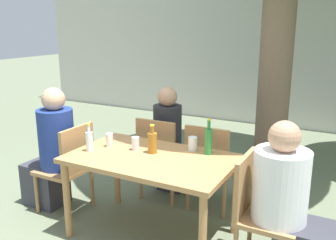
# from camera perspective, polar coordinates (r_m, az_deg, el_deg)

# --- Properties ---
(ground_plane) EXTENTS (30.00, 30.00, 0.00)m
(ground_plane) POSITION_cam_1_polar(r_m,az_deg,el_deg) (3.49, -2.42, -16.94)
(ground_plane) COLOR #667056
(cafe_building_wall) EXTENTS (10.00, 0.08, 2.80)m
(cafe_building_wall) POSITION_cam_1_polar(r_m,az_deg,el_deg) (6.93, 15.56, 10.57)
(cafe_building_wall) COLOR beige
(cafe_building_wall) RESTS_ON ground_plane
(dining_table_front) EXTENTS (1.39, 0.86, 0.73)m
(dining_table_front) POSITION_cam_1_polar(r_m,az_deg,el_deg) (3.20, -2.54, -6.99)
(dining_table_front) COLOR #B27F4C
(dining_table_front) RESTS_ON ground_plane
(patio_chair_0) EXTENTS (0.44, 0.44, 0.89)m
(patio_chair_0) POSITION_cam_1_polar(r_m,az_deg,el_deg) (3.78, -14.76, -6.49)
(patio_chair_0) COLOR #A87A4C
(patio_chair_0) RESTS_ON ground_plane
(patio_chair_1) EXTENTS (0.44, 0.44, 0.89)m
(patio_chair_1) POSITION_cam_1_polar(r_m,az_deg,el_deg) (2.94, 13.60, -12.69)
(patio_chair_1) COLOR #A87A4C
(patio_chair_1) RESTS_ON ground_plane
(patio_chair_2) EXTENTS (0.44, 0.44, 0.89)m
(patio_chair_2) POSITION_cam_1_polar(r_m,az_deg,el_deg) (3.92, -1.11, -5.23)
(patio_chair_2) COLOR #A87A4C
(patio_chair_2) RESTS_ON ground_plane
(patio_chair_3) EXTENTS (0.44, 0.44, 0.89)m
(patio_chair_3) POSITION_cam_1_polar(r_m,az_deg,el_deg) (3.70, 6.47, -6.57)
(patio_chair_3) COLOR #A87A4C
(patio_chair_3) RESTS_ON ground_plane
(person_seated_0) EXTENTS (0.57, 0.34, 1.24)m
(person_seated_0) POSITION_cam_1_polar(r_m,az_deg,el_deg) (3.91, -17.30, -5.02)
(person_seated_0) COLOR #383842
(person_seated_0) RESTS_ON ground_plane
(person_seated_1) EXTENTS (0.60, 0.40, 1.18)m
(person_seated_1) POSITION_cam_1_polar(r_m,az_deg,el_deg) (2.89, 18.11, -12.73)
(person_seated_1) COLOR #383842
(person_seated_1) RESTS_ON ground_plane
(person_seated_2) EXTENTS (0.30, 0.55, 1.18)m
(person_seated_2) POSITION_cam_1_polar(r_m,az_deg,el_deg) (4.11, 0.50, -3.89)
(person_seated_2) COLOR #383842
(person_seated_2) RESTS_ON ground_plane
(green_bottle_0) EXTENTS (0.07, 0.07, 0.31)m
(green_bottle_0) POSITION_cam_1_polar(r_m,az_deg,el_deg) (3.20, 6.19, -3.13)
(green_bottle_0) COLOR #287A38
(green_bottle_0) RESTS_ON dining_table_front
(water_bottle_1) EXTENTS (0.06, 0.06, 0.25)m
(water_bottle_1) POSITION_cam_1_polar(r_m,az_deg,el_deg) (3.34, -11.90, -3.09)
(water_bottle_1) COLOR silver
(water_bottle_1) RESTS_ON dining_table_front
(amber_bottle_2) EXTENTS (0.08, 0.08, 0.25)m
(amber_bottle_2) POSITION_cam_1_polar(r_m,az_deg,el_deg) (3.23, -2.40, -3.38)
(amber_bottle_2) COLOR #9E661E
(amber_bottle_2) RESTS_ON dining_table_front
(drinking_glass_0) EXTENTS (0.07, 0.07, 0.12)m
(drinking_glass_0) POSITION_cam_1_polar(r_m,az_deg,el_deg) (3.44, -8.91, -3.04)
(drinking_glass_0) COLOR silver
(drinking_glass_0) RESTS_ON dining_table_front
(drinking_glass_1) EXTENTS (0.07, 0.07, 0.12)m
(drinking_glass_1) POSITION_cam_1_polar(r_m,az_deg,el_deg) (3.32, -4.97, -3.59)
(drinking_glass_1) COLOR silver
(drinking_glass_1) RESTS_ON dining_table_front
(drinking_glass_2) EXTENTS (0.08, 0.08, 0.12)m
(drinking_glass_2) POSITION_cam_1_polar(r_m,az_deg,el_deg) (3.31, 3.77, -3.61)
(drinking_glass_2) COLOR white
(drinking_glass_2) RESTS_ON dining_table_front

